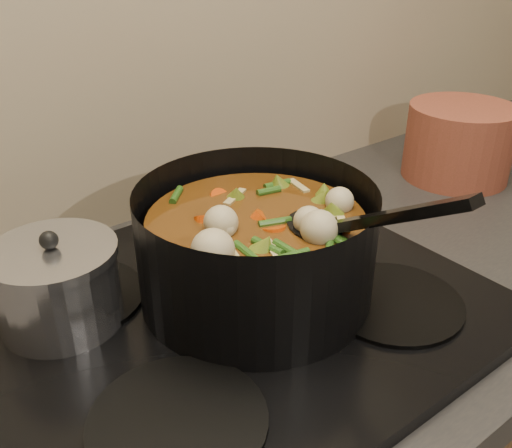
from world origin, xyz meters
TOP-DOWN VIEW (x-y plane):
  - stovetop at (0.00, 1.93)m, footprint 0.62×0.54m
  - stockpot at (0.04, 1.93)m, footprint 0.34×0.42m
  - saucepan at (-0.19, 2.03)m, footprint 0.15×0.15m
  - terracotta_crock at (0.61, 2.03)m, footprint 0.23×0.23m

SIDE VIEW (x-z plane):
  - stovetop at x=0.00m, z-range 0.91..0.93m
  - terracotta_crock at x=0.61m, z-range 0.91..1.05m
  - saucepan at x=-0.19m, z-range 0.92..1.04m
  - stockpot at x=0.04m, z-range 0.89..1.11m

